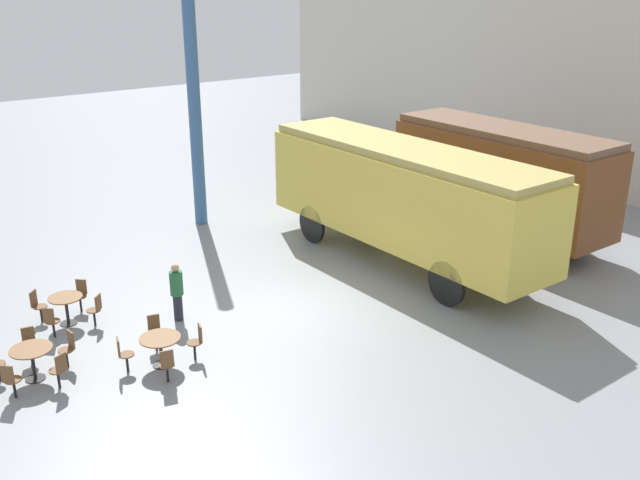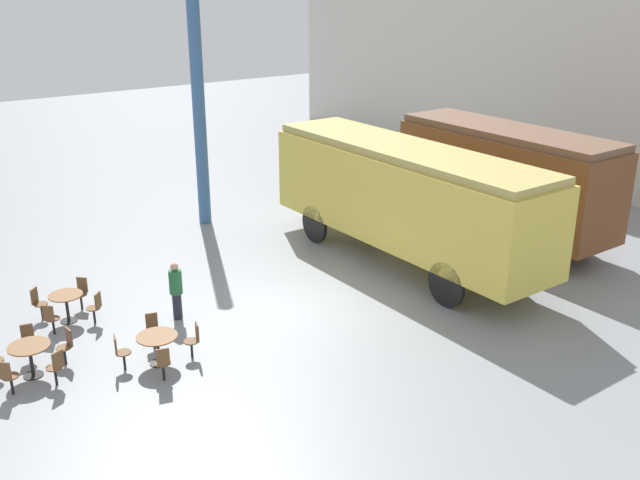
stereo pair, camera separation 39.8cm
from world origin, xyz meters
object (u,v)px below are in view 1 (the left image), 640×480
cafe_table_near (32,355)px  visitor_person (177,290)px  passenger_coach_vintage (403,193)px  cafe_table_mid (66,303)px  passenger_coach_wooden (500,174)px  cafe_table_far (160,343)px  cafe_chair_0 (68,346)px

cafe_table_near → visitor_person: bearing=100.4°
passenger_coach_vintage → cafe_table_mid: size_ratio=11.82×
passenger_coach_wooden → visitor_person: (-0.78, -11.71, -1.35)m
cafe_table_far → passenger_coach_vintage: bearing=98.7°
passenger_coach_wooden → passenger_coach_vintage: 4.26m
passenger_coach_vintage → cafe_table_mid: bearing=-101.8°
cafe_table_near → cafe_table_far: cafe_table_near is taller
cafe_table_near → cafe_table_mid: bearing=146.0°
passenger_coach_vintage → cafe_chair_0: (0.09, -10.53, -1.73)m
passenger_coach_vintage → cafe_table_near: bearing=-89.1°
visitor_person → passenger_coach_vintage: bearing=85.9°
cafe_table_mid → cafe_chair_0: bearing=-17.6°
cafe_chair_0 → visitor_person: size_ratio=0.55×
cafe_table_near → cafe_table_far: 2.79m
passenger_coach_wooden → cafe_table_near: 15.69m
cafe_table_near → passenger_coach_wooden: bearing=89.8°
cafe_table_near → cafe_chair_0: (-0.09, 0.83, -0.11)m
passenger_coach_wooden → visitor_person: size_ratio=4.97×
cafe_table_near → cafe_table_far: (1.16, 2.53, -0.03)m
cafe_table_far → cafe_chair_0: bearing=-126.4°
passenger_coach_wooden → cafe_chair_0: bearing=-90.6°
cafe_table_far → visitor_person: bearing=143.9°
cafe_chair_0 → visitor_person: (-0.63, 3.07, 0.34)m
passenger_coach_vintage → passenger_coach_wooden: bearing=86.7°
cafe_table_near → cafe_table_far: bearing=65.4°
passenger_coach_wooden → visitor_person: passenger_coach_wooden is taller
cafe_table_near → cafe_table_mid: 2.70m
passenger_coach_vintage → cafe_chair_0: 10.67m
passenger_coach_vintage → cafe_table_near: passenger_coach_vintage is taller
cafe_table_near → cafe_chair_0: 0.84m
passenger_coach_vintage → cafe_table_near: (0.19, -11.36, -1.62)m
cafe_table_far → cafe_chair_0: (-1.25, -1.70, -0.08)m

